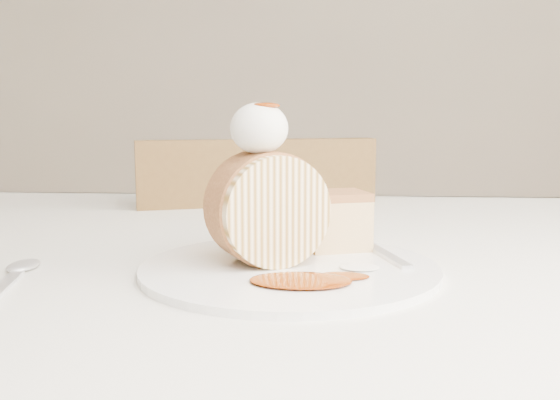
{
  "coord_description": "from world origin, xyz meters",
  "views": [
    {
      "loc": [
        0.01,
        -0.52,
        0.91
      ],
      "look_at": [
        -0.03,
        0.08,
        0.82
      ],
      "focal_mm": 40.0,
      "sensor_mm": 36.0,
      "label": 1
    }
  ],
  "objects": [
    {
      "name": "cake_chunk",
      "position": [
        0.02,
        0.15,
        0.78
      ],
      "size": [
        0.08,
        0.08,
        0.05
      ],
      "primitive_type": "cube",
      "rotation": [
        0.0,
        0.0,
        0.33
      ],
      "color": "#A86C3F",
      "rests_on": "plate"
    },
    {
      "name": "plate",
      "position": [
        -0.02,
        0.07,
        0.75
      ],
      "size": [
        0.37,
        0.37,
        0.01
      ],
      "primitive_type": "cylinder",
      "rotation": [
        0.0,
        0.0,
        0.33
      ],
      "color": "white",
      "rests_on": "table"
    },
    {
      "name": "caramel_pool",
      "position": [
        -0.01,
        0.0,
        0.76
      ],
      "size": [
        0.1,
        0.08,
        0.0
      ],
      "primitive_type": null,
      "rotation": [
        0.0,
        0.0,
        0.33
      ],
      "color": "#7C2A05",
      "rests_on": "plate"
    },
    {
      "name": "chair_far",
      "position": [
        -0.14,
        0.61,
        0.49
      ],
      "size": [
        0.52,
        0.52,
        0.86
      ],
      "rotation": [
        0.0,
        0.0,
        3.47
      ],
      "color": "brown",
      "rests_on": "ground"
    },
    {
      "name": "caramel_drizzle",
      "position": [
        -0.05,
        0.07,
        0.92
      ],
      "size": [
        0.03,
        0.02,
        0.01
      ],
      "primitive_type": "ellipsoid",
      "color": "#7C2A05",
      "rests_on": "whipped_cream"
    },
    {
      "name": "roulade_slice",
      "position": [
        -0.04,
        0.07,
        0.81
      ],
      "size": [
        0.12,
        0.1,
        0.11
      ],
      "primitive_type": "cylinder",
      "rotation": [
        1.57,
        0.0,
        0.51
      ],
      "color": "#FFE5B1",
      "rests_on": "plate"
    },
    {
      "name": "table",
      "position": [
        0.0,
        0.2,
        0.66
      ],
      "size": [
        1.4,
        0.9,
        0.75
      ],
      "color": "silver",
      "rests_on": "ground"
    },
    {
      "name": "fork",
      "position": [
        0.07,
        0.12,
        0.76
      ],
      "size": [
        0.07,
        0.17,
        0.0
      ],
      "primitive_type": "cube",
      "rotation": [
        0.0,
        0.0,
        0.29
      ],
      "color": "silver",
      "rests_on": "plate"
    },
    {
      "name": "whipped_cream",
      "position": [
        -0.05,
        0.07,
        0.89
      ],
      "size": [
        0.06,
        0.06,
        0.05
      ],
      "primitive_type": "ellipsoid",
      "color": "white",
      "rests_on": "roulade_slice"
    }
  ]
}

